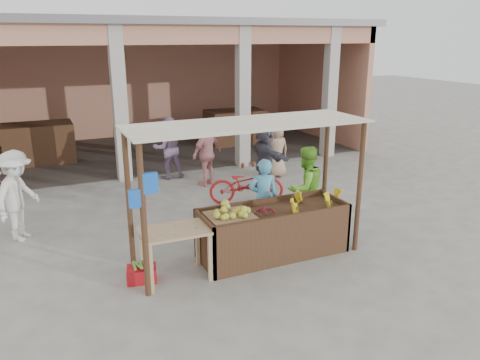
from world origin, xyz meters
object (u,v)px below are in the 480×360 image
red_crate (142,274)px  vendor_green (305,186)px  vendor_blue (263,196)px  motorcycle (247,183)px  side_table (175,238)px  fruit_stall (273,233)px

red_crate → vendor_green: vendor_green is taller
vendor_blue → motorcycle: bearing=-87.8°
side_table → fruit_stall: bearing=5.9°
vendor_green → side_table: bearing=7.7°
motorcycle → vendor_green: bearing=-149.4°
fruit_stall → motorcycle: 2.71m
vendor_green → vendor_blue: bearing=-7.6°
side_table → vendor_blue: 2.19m
red_crate → side_table: bearing=-2.1°
side_table → vendor_green: vendor_green is taller
vendor_green → motorcycle: 1.93m
fruit_stall → vendor_blue: 0.88m
vendor_blue → vendor_green: bearing=-160.2°
motorcycle → fruit_stall: bearing=-177.4°
fruit_stall → red_crate: bearing=179.8°
side_table → red_crate: bearing=166.6°
side_table → motorcycle: size_ratio=0.59×
vendor_green → fruit_stall: bearing=25.1°
red_crate → vendor_green: (3.47, 0.77, 0.77)m
side_table → red_crate: 0.80m
motorcycle → side_table: bearing=155.2°
fruit_stall → vendor_green: 1.45m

